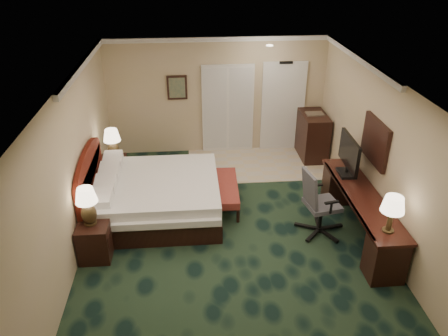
{
  "coord_description": "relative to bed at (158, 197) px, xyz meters",
  "views": [
    {
      "loc": [
        -0.65,
        -5.86,
        4.6
      ],
      "look_at": [
        -0.1,
        0.6,
        1.16
      ],
      "focal_mm": 35.0,
      "sensor_mm": 36.0,
      "label": 1
    }
  ],
  "objects": [
    {
      "name": "floor",
      "position": [
        1.29,
        -1.07,
        -0.35
      ],
      "size": [
        5.0,
        7.5,
        0.0
      ],
      "primitive_type": "cube",
      "color": "black",
      "rests_on": "ground"
    },
    {
      "name": "ceiling",
      "position": [
        1.29,
        -1.07,
        2.35
      ],
      "size": [
        5.0,
        7.5,
        0.0
      ],
      "primitive_type": "cube",
      "color": "white",
      "rests_on": "wall_back"
    },
    {
      "name": "wall_back",
      "position": [
        1.29,
        2.68,
        1.0
      ],
      "size": [
        5.0,
        0.0,
        2.7
      ],
      "primitive_type": "cube",
      "color": "beige",
      "rests_on": "ground"
    },
    {
      "name": "wall_left",
      "position": [
        -1.21,
        -1.07,
        1.0
      ],
      "size": [
        0.0,
        7.5,
        2.7
      ],
      "primitive_type": "cube",
      "color": "beige",
      "rests_on": "ground"
    },
    {
      "name": "wall_right",
      "position": [
        3.79,
        -1.07,
        1.0
      ],
      "size": [
        0.0,
        7.5,
        2.7
      ],
      "primitive_type": "cube",
      "color": "beige",
      "rests_on": "ground"
    },
    {
      "name": "crown_molding",
      "position": [
        1.29,
        -1.07,
        2.3
      ],
      "size": [
        5.0,
        7.5,
        0.1
      ],
      "primitive_type": null,
      "color": "white",
      "rests_on": "wall_back"
    },
    {
      "name": "tile_patch",
      "position": [
        2.19,
        1.83,
        -0.35
      ],
      "size": [
        3.2,
        1.7,
        0.01
      ],
      "primitive_type": "cube",
      "color": "beige",
      "rests_on": "ground"
    },
    {
      "name": "headboard",
      "position": [
        -1.15,
        -0.07,
        0.35
      ],
      "size": [
        0.12,
        2.0,
        1.4
      ],
      "primitive_type": null,
      "color": "#46130B",
      "rests_on": "ground"
    },
    {
      "name": "entry_door",
      "position": [
        2.84,
        2.65,
        0.7
      ],
      "size": [
        1.02,
        0.06,
        2.18
      ],
      "primitive_type": "cube",
      "color": "white",
      "rests_on": "ground"
    },
    {
      "name": "closet_doors",
      "position": [
        1.54,
        2.64,
        0.7
      ],
      "size": [
        1.2,
        0.06,
        2.1
      ],
      "primitive_type": "cube",
      "color": "silver",
      "rests_on": "ground"
    },
    {
      "name": "wall_art",
      "position": [
        0.39,
        2.64,
        1.25
      ],
      "size": [
        0.45,
        0.06,
        0.55
      ],
      "primitive_type": "cube",
      "color": "#3C5A4E",
      "rests_on": "wall_back"
    },
    {
      "name": "wall_mirror",
      "position": [
        3.75,
        -0.47,
        1.2
      ],
      "size": [
        0.05,
        0.95,
        0.75
      ],
      "primitive_type": "cube",
      "color": "white",
      "rests_on": "wall_right"
    },
    {
      "name": "bed",
      "position": [
        0.0,
        0.0,
        0.0
      ],
      "size": [
        2.23,
        2.07,
        0.71
      ],
      "primitive_type": "cube",
      "color": "white",
      "rests_on": "ground"
    },
    {
      "name": "nightstand_near",
      "position": [
        -0.95,
        -1.16,
        -0.04
      ],
      "size": [
        0.5,
        0.57,
        0.62
      ],
      "primitive_type": "cube",
      "color": "black",
      "rests_on": "ground"
    },
    {
      "name": "nightstand_far",
      "position": [
        -0.94,
        1.09,
        -0.04
      ],
      "size": [
        0.5,
        0.57,
        0.63
      ],
      "primitive_type": "cube",
      "color": "black",
      "rests_on": "ground"
    },
    {
      "name": "lamp_near",
      "position": [
        -0.98,
        -1.13,
        0.59
      ],
      "size": [
        0.36,
        0.36,
        0.64
      ],
      "primitive_type": null,
      "rotation": [
        0.0,
        0.0,
        -0.07
      ],
      "color": "black",
      "rests_on": "nightstand_near"
    },
    {
      "name": "lamp_far",
      "position": [
        -0.91,
        1.12,
        0.59
      ],
      "size": [
        0.34,
        0.34,
        0.64
      ],
      "primitive_type": null,
      "rotation": [
        0.0,
        0.0,
        -0.01
      ],
      "color": "black",
      "rests_on": "nightstand_far"
    },
    {
      "name": "bed_bench",
      "position": [
        1.26,
        0.17,
        -0.12
      ],
      "size": [
        0.52,
        1.38,
        0.46
      ],
      "primitive_type": "cube",
      "rotation": [
        0.0,
        0.0,
        -0.04
      ],
      "color": "maroon",
      "rests_on": "ground"
    },
    {
      "name": "desk",
      "position": [
        3.47,
        -0.93,
        0.04
      ],
      "size": [
        0.58,
        2.71,
        0.78
      ],
      "primitive_type": "cube",
      "color": "black",
      "rests_on": "ground"
    },
    {
      "name": "tv",
      "position": [
        3.43,
        -0.2,
        0.79
      ],
      "size": [
        0.1,
        0.94,
        0.73
      ],
      "primitive_type": "cube",
      "rotation": [
        0.0,
        0.0,
        -0.03
      ],
      "color": "black",
      "rests_on": "desk"
    },
    {
      "name": "desk_lamp",
      "position": [
        3.47,
        -1.94,
        0.73
      ],
      "size": [
        0.36,
        0.36,
        0.6
      ],
      "primitive_type": null,
      "rotation": [
        0.0,
        0.0,
        -0.05
      ],
      "color": "black",
      "rests_on": "desk"
    },
    {
      "name": "desk_chair",
      "position": [
        2.84,
        -0.81,
        0.25
      ],
      "size": [
        0.82,
        0.78,
        1.21
      ],
      "primitive_type": null,
      "rotation": [
        0.0,
        0.0,
        0.19
      ],
      "color": "#454551",
      "rests_on": "ground"
    },
    {
      "name": "minibar",
      "position": [
        3.46,
        2.13,
        0.17
      ],
      "size": [
        0.55,
        1.0,
        1.05
      ],
      "primitive_type": "cube",
      "color": "black",
      "rests_on": "ground"
    }
  ]
}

